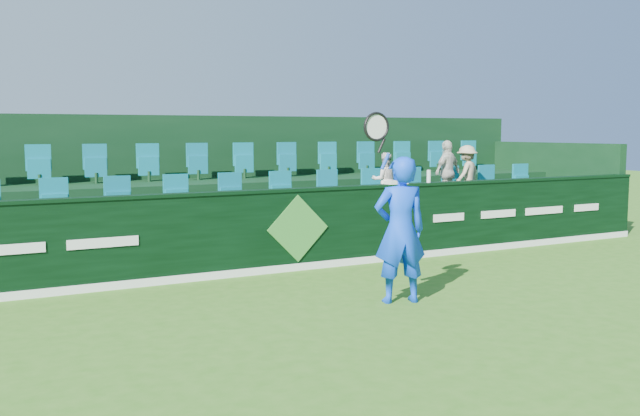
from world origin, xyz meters
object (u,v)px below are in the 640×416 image
spectator_left (385,180)px  towel (396,182)px  tennis_player (400,229)px  drinks_bottle (429,176)px  spectator_middle (447,172)px  spectator_right (467,174)px

spectator_left → towel: size_ratio=2.87×
tennis_player → drinks_bottle: bearing=47.1°
tennis_player → towel: (1.76, 2.67, 0.39)m
spectator_middle → drinks_bottle: 1.73m
tennis_player → towel: 3.22m
spectator_right → tennis_player: bearing=18.0°
spectator_left → drinks_bottle: 1.15m
tennis_player → drinks_bottle: size_ratio=11.26×
spectator_middle → spectator_right: 0.51m
spectator_left → drinks_bottle: bearing=120.5°
tennis_player → towel: size_ratio=6.98×
spectator_right → drinks_bottle: spectator_right is taller
spectator_middle → drinks_bottle: bearing=23.7°
spectator_left → spectator_middle: 1.53m
drinks_bottle → spectator_left: bearing=100.6°
spectator_left → towel: 1.23m
tennis_player → spectator_right: size_ratio=2.18×
tennis_player → spectator_right: 5.74m
tennis_player → spectator_left: 4.43m
spectator_middle → towel: spectator_middle is taller
tennis_player → towel: tennis_player is taller
spectator_left → spectator_middle: (1.53, 0.00, 0.11)m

